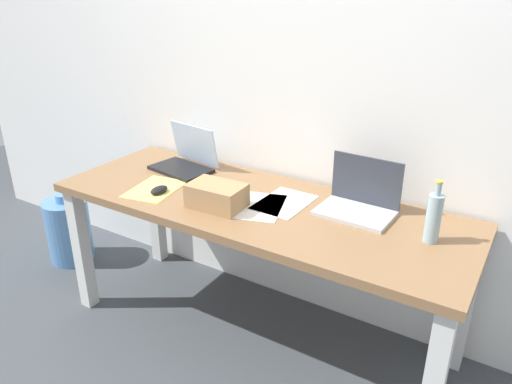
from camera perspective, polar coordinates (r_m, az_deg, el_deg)
The scene contains 12 objects.
ground_plane at distance 2.65m, azimuth -0.00°, elevation -15.90°, with size 8.00×8.00×0.00m, color #42474C.
back_wall at distance 2.43m, azimuth 5.28°, elevation 14.42°, with size 5.20×0.08×2.60m, color white.
desk at distance 2.29m, azimuth -0.00°, elevation -3.30°, with size 1.96×0.70×0.74m.
laptop_left at distance 2.65m, azimuth -8.17°, elevation 3.75°, with size 0.35×0.27×0.23m.
laptop_right at distance 2.18m, azimuth 11.90°, elevation -1.05°, with size 0.33×0.23×0.24m.
beer_bottle at distance 1.99m, azimuth 20.01°, elevation -2.77°, with size 0.06×0.06×0.25m.
computer_mouse at distance 2.38m, azimuth -11.24°, elevation 0.23°, with size 0.06×0.10×0.03m, color black.
cardboard_box at distance 2.19m, azimuth -4.59°, elevation -0.43°, with size 0.25×0.16×0.11m, color tan.
paper_sheet_front_left at distance 2.43m, azimuth -11.69°, elevation 0.36°, with size 0.21×0.30×0.00m, color #F4E06B.
paper_sheet_center at distance 2.20m, azimuth 0.31°, elevation -1.67°, with size 0.21×0.30×0.00m, color white.
paper_sheet_near_back at distance 2.24m, azimuth 3.29°, elevation -1.23°, with size 0.21×0.30×0.00m, color white.
water_cooler_jug at distance 3.36m, azimuth -21.00°, elevation -4.16°, with size 0.27×0.27×0.46m.
Camera 1 is at (1.08, -1.73, 1.68)m, focal length 34.30 mm.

